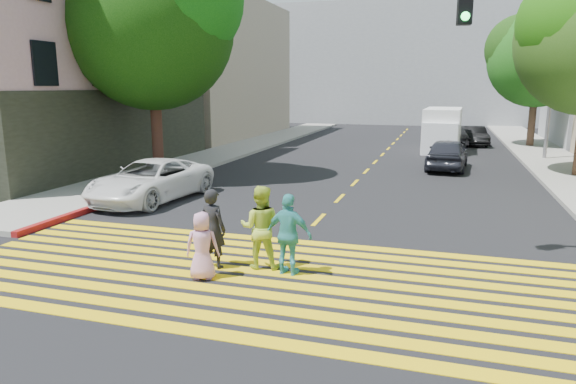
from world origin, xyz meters
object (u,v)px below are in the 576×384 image
at_px(pedestrian_child, 202,246).
at_px(dark_car_near, 447,154).
at_px(silver_car, 445,130).
at_px(white_van, 442,131).
at_px(tree_left, 153,17).
at_px(white_sedan, 151,180).
at_px(pedestrian_extra, 289,235).
at_px(pedestrian_man, 213,229).
at_px(pedestrian_woman, 260,227).
at_px(tree_right_far, 540,53).
at_px(dark_car_parked, 474,136).

xyz_separation_m(pedestrian_child, dark_car_near, (4.54, 15.70, 0.04)).
xyz_separation_m(silver_car, white_van, (-0.12, -7.66, 0.57)).
relative_size(tree_left, white_sedan, 1.96).
xyz_separation_m(tree_left, white_sedan, (2.07, -4.09, -5.75)).
relative_size(tree_left, white_van, 1.78).
relative_size(white_sedan, silver_car, 1.16).
xyz_separation_m(pedestrian_extra, white_sedan, (-6.40, 5.25, -0.16)).
xyz_separation_m(pedestrian_man, pedestrian_woman, (0.95, 0.28, 0.03)).
distance_m(pedestrian_man, dark_car_near, 15.74).
height_order(tree_left, pedestrian_child, tree_left).
xyz_separation_m(tree_right_far, dark_car_near, (-5.00, -10.46, -5.00)).
bearing_deg(pedestrian_extra, tree_left, -40.52).
bearing_deg(pedestrian_child, pedestrian_man, -98.40).
bearing_deg(tree_left, tree_right_far, 44.34).
bearing_deg(tree_right_far, white_sedan, -125.49).
xyz_separation_m(tree_right_far, pedestrian_extra, (-7.99, -25.43, -4.88)).
relative_size(white_sedan, dark_car_near, 1.15).
relative_size(pedestrian_child, silver_car, 0.32).
bearing_deg(dark_car_near, silver_car, -84.69).
relative_size(tree_right_far, pedestrian_extra, 5.09).
height_order(tree_right_far, silver_car, tree_right_far).
distance_m(pedestrian_extra, silver_car, 29.87).
xyz_separation_m(tree_right_far, silver_car, (-5.21, 4.31, -5.11)).
bearing_deg(tree_right_far, dark_car_parked, 173.23).
bearing_deg(tree_right_far, dark_car_near, -115.55).
xyz_separation_m(pedestrian_child, silver_car, (4.33, 30.47, -0.07)).
xyz_separation_m(tree_left, silver_car, (11.25, 20.40, -5.82)).
relative_size(pedestrian_man, pedestrian_extra, 1.01).
xyz_separation_m(pedestrian_extra, dark_car_near, (2.99, 14.98, -0.11)).
bearing_deg(pedestrian_extra, dark_car_near, -94.01).
bearing_deg(dark_car_near, pedestrian_woman, 80.50).
distance_m(tree_left, pedestrian_child, 13.51).
distance_m(pedestrian_woman, silver_car, 29.73).
bearing_deg(dark_car_parked, white_van, -126.50).
relative_size(dark_car_near, white_van, 0.79).
xyz_separation_m(dark_car_parked, white_van, (-1.96, -3.75, 0.57)).
relative_size(pedestrian_woman, dark_car_parked, 0.47).
xyz_separation_m(pedestrian_child, white_van, (4.21, 22.81, 0.50)).
bearing_deg(white_sedan, tree_right_far, 60.23).
height_order(pedestrian_man, pedestrian_extra, pedestrian_man).
bearing_deg(dark_car_near, pedestrian_man, 77.38).
bearing_deg(dark_car_parked, dark_car_near, -107.45).
bearing_deg(pedestrian_woman, pedestrian_man, 5.75).
height_order(tree_left, tree_right_far, tree_left).
distance_m(pedestrian_woman, pedestrian_child, 1.30).
height_order(pedestrian_woman, white_van, white_van).
bearing_deg(pedestrian_man, silver_car, -85.73).
xyz_separation_m(white_sedan, dark_car_parked, (11.02, 20.58, -0.06)).
bearing_deg(pedestrian_man, tree_right_far, -97.99).
xyz_separation_m(white_sedan, dark_car_near, (9.39, 9.73, 0.04)).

